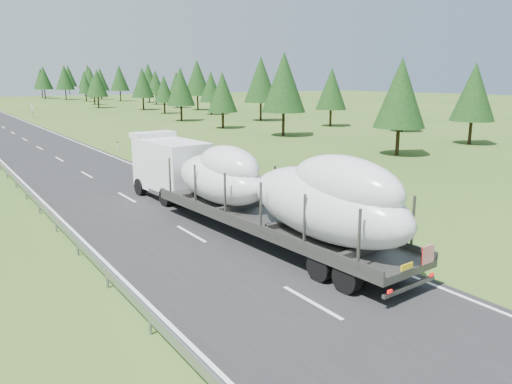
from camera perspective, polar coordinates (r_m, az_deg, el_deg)
ground at (r=24.27m, az=-7.44°, el=-4.80°), size 400.00×400.00×0.00m
highway_sign at (r=102.42m, az=-24.22°, el=8.73°), size 0.08×0.90×2.60m
tree_line_right at (r=130.81m, az=-12.27°, el=12.38°), size 26.27×243.36×12.50m
boat_truck at (r=23.66m, az=-1.05°, el=0.91°), size 3.96×21.41×4.57m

